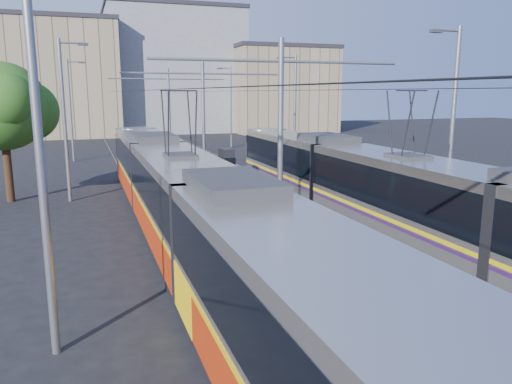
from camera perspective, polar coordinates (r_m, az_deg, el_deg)
name	(u,v)px	position (r m, az deg, el deg)	size (l,w,h in m)	color
ground	(412,340)	(12.16, 17.37, -15.80)	(160.00, 160.00, 0.00)	black
platform	(218,192)	(26.97, -4.40, -0.04)	(4.00, 50.00, 0.30)	gray
tactile_strip_left	(191,191)	(26.62, -7.42, 0.09)	(0.70, 50.00, 0.01)	gray
tactile_strip_right	(243,188)	(27.34, -1.46, 0.47)	(0.70, 50.00, 0.01)	gray
rails	(218,195)	(27.00, -4.39, -0.32)	(8.71, 70.00, 0.03)	gray
tram_left	(182,203)	(17.40, -8.48, -1.21)	(2.43, 31.04, 5.50)	black
tram_right	(405,199)	(17.77, 16.71, -0.81)	(2.43, 29.40, 5.50)	black
catenary	(232,112)	(23.72, -2.78, 9.08)	(9.20, 70.00, 7.00)	gray
street_lamps	(200,114)	(30.36, -6.46, 8.86)	(15.18, 38.22, 8.00)	gray
shelter	(227,170)	(25.54, -3.35, 2.48)	(0.66, 1.06, 2.35)	black
tree	(9,108)	(27.87, -26.40, 8.61)	(4.78, 4.42, 6.94)	#382314
building_left	(51,78)	(68.70, -22.37, 11.92)	(16.32, 12.24, 14.33)	gray
building_centre	(173,71)	(73.75, -9.45, 13.49)	(18.36, 14.28, 16.89)	gray
building_right	(280,89)	(71.74, 2.79, 11.64)	(14.28, 10.20, 11.77)	gray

